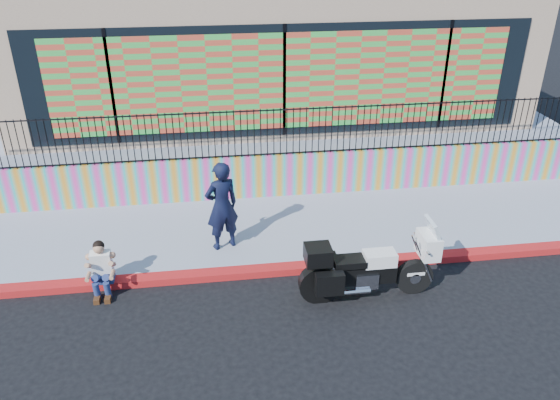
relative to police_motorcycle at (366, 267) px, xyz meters
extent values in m
plane|color=black|center=(-0.82, 1.00, -0.67)|extent=(90.00, 90.00, 0.00)
cube|color=#B5240C|center=(-0.82, 1.00, -0.59)|extent=(16.00, 0.30, 0.15)
cube|color=#929BB0|center=(-0.82, 2.65, -0.59)|extent=(16.00, 3.00, 0.15)
cube|color=#EA3DA2|center=(-0.82, 4.25, 0.03)|extent=(16.00, 0.20, 1.10)
cube|color=#929BB0|center=(-0.82, 9.35, -0.04)|extent=(16.00, 10.00, 1.25)
cube|color=tan|center=(-0.82, 9.15, 2.58)|extent=(14.00, 8.00, 4.00)
cube|color=black|center=(-0.82, 5.13, 2.18)|extent=(12.60, 0.04, 2.80)
cube|color=#CC452D|center=(-0.82, 5.10, 2.18)|extent=(11.48, 0.02, 2.40)
cylinder|color=black|center=(0.97, 0.00, -0.31)|extent=(0.72, 0.15, 0.72)
cylinder|color=black|center=(-0.87, 0.00, -0.31)|extent=(0.72, 0.15, 0.72)
cube|color=black|center=(0.05, 0.00, -0.13)|extent=(1.03, 0.30, 0.37)
cube|color=silver|center=(0.00, 0.00, -0.23)|extent=(0.43, 0.37, 0.33)
cube|color=white|center=(0.25, 0.00, 0.18)|extent=(0.60, 0.35, 0.26)
cube|color=black|center=(-0.33, 0.00, 0.16)|extent=(0.60, 0.37, 0.13)
cube|color=white|center=(1.17, 0.00, 0.40)|extent=(0.33, 0.56, 0.46)
cube|color=silver|center=(1.21, 0.00, 0.74)|extent=(0.20, 0.50, 0.37)
cube|color=black|center=(-0.93, 0.00, 0.36)|extent=(0.48, 0.46, 0.33)
cube|color=black|center=(-0.76, -0.33, -0.07)|extent=(0.52, 0.20, 0.43)
cube|color=black|center=(-0.76, 0.33, -0.07)|extent=(0.52, 0.20, 0.43)
cube|color=white|center=(0.97, 0.00, -0.20)|extent=(0.35, 0.17, 0.07)
imported|color=black|center=(-2.59, 1.93, 0.47)|extent=(0.84, 0.70, 1.97)
cube|color=navy|center=(-4.96, 0.98, -0.43)|extent=(0.36, 0.28, 0.18)
cube|color=white|center=(-4.96, 0.94, -0.08)|extent=(0.38, 0.27, 0.54)
sphere|color=tan|center=(-4.96, 0.90, 0.28)|extent=(0.21, 0.21, 0.21)
cube|color=#472814|center=(-5.06, 0.54, -0.62)|extent=(0.11, 0.26, 0.10)
cube|color=#472814|center=(-4.86, 0.54, -0.62)|extent=(0.11, 0.26, 0.10)
camera|label=1|loc=(-2.75, -8.19, 5.80)|focal=35.00mm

